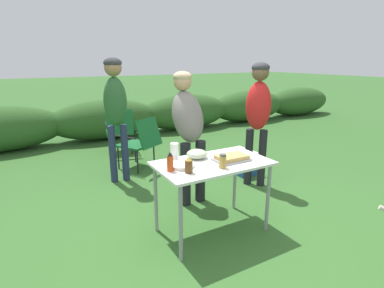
{
  "coord_description": "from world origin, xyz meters",
  "views": [
    {
      "loc": [
        -1.51,
        -2.27,
        1.69
      ],
      "look_at": [
        -0.12,
        0.19,
        0.89
      ],
      "focal_mm": 28.0,
      "sensor_mm": 36.0,
      "label": 1
    }
  ],
  "objects_px": {
    "camp_chair_green_behind_table": "(120,129)",
    "cooler_box": "(241,161)",
    "folding_table": "(213,170)",
    "standing_person_with_beanie": "(115,104)",
    "spice_jar": "(223,161)",
    "standing_person_in_gray_fleece": "(258,110)",
    "camp_chair_near_hedge": "(141,141)",
    "paper_cup_stack": "(174,152)",
    "food_tray": "(232,158)",
    "beer_bottle": "(189,165)",
    "hot_sauce_bottle": "(170,162)",
    "standing_person_in_red_jacket": "(188,124)",
    "plate_stack": "(182,165)",
    "mixing_bowl": "(197,154)"
  },
  "relations": [
    {
      "from": "standing_person_with_beanie",
      "to": "camp_chair_green_behind_table",
      "type": "bearing_deg",
      "value": 84.05
    },
    {
      "from": "paper_cup_stack",
      "to": "standing_person_in_gray_fleece",
      "type": "distance_m",
      "value": 1.55
    },
    {
      "from": "hot_sauce_bottle",
      "to": "standing_person_in_gray_fleece",
      "type": "height_order",
      "value": "standing_person_in_gray_fleece"
    },
    {
      "from": "folding_table",
      "to": "camp_chair_green_behind_table",
      "type": "relative_size",
      "value": 1.32
    },
    {
      "from": "plate_stack",
      "to": "hot_sauce_bottle",
      "type": "bearing_deg",
      "value": -160.95
    },
    {
      "from": "standing_person_in_gray_fleece",
      "to": "beer_bottle",
      "type": "bearing_deg",
      "value": -105.11
    },
    {
      "from": "standing_person_in_red_jacket",
      "to": "paper_cup_stack",
      "type": "bearing_deg",
      "value": -133.12
    },
    {
      "from": "standing_person_with_beanie",
      "to": "spice_jar",
      "type": "bearing_deg",
      "value": -66.86
    },
    {
      "from": "standing_person_with_beanie",
      "to": "camp_chair_near_hedge",
      "type": "distance_m",
      "value": 0.84
    },
    {
      "from": "camp_chair_green_behind_table",
      "to": "cooler_box",
      "type": "xyz_separation_m",
      "value": [
        1.35,
        -1.85,
        -0.3
      ]
    },
    {
      "from": "beer_bottle",
      "to": "cooler_box",
      "type": "bearing_deg",
      "value": 38.41
    },
    {
      "from": "hot_sauce_bottle",
      "to": "cooler_box",
      "type": "xyz_separation_m",
      "value": [
        1.77,
        1.19,
        -0.66
      ]
    },
    {
      "from": "spice_jar",
      "to": "folding_table",
      "type": "bearing_deg",
      "value": 86.61
    },
    {
      "from": "plate_stack",
      "to": "standing_person_in_gray_fleece",
      "type": "bearing_deg",
      "value": 24.22
    },
    {
      "from": "paper_cup_stack",
      "to": "mixing_bowl",
      "type": "bearing_deg",
      "value": -12.45
    },
    {
      "from": "paper_cup_stack",
      "to": "hot_sauce_bottle",
      "type": "distance_m",
      "value": 0.3
    },
    {
      "from": "beer_bottle",
      "to": "standing_person_in_gray_fleece",
      "type": "height_order",
      "value": "standing_person_in_gray_fleece"
    },
    {
      "from": "plate_stack",
      "to": "standing_person_in_gray_fleece",
      "type": "distance_m",
      "value": 1.65
    },
    {
      "from": "folding_table",
      "to": "food_tray",
      "type": "distance_m",
      "value": 0.22
    },
    {
      "from": "mixing_bowl",
      "to": "hot_sauce_bottle",
      "type": "relative_size",
      "value": 1.15
    },
    {
      "from": "hot_sauce_bottle",
      "to": "paper_cup_stack",
      "type": "bearing_deg",
      "value": 56.45
    },
    {
      "from": "spice_jar",
      "to": "camp_chair_green_behind_table",
      "type": "height_order",
      "value": "spice_jar"
    },
    {
      "from": "standing_person_with_beanie",
      "to": "beer_bottle",
      "type": "bearing_deg",
      "value": -76.25
    },
    {
      "from": "camp_chair_green_behind_table",
      "to": "camp_chair_near_hedge",
      "type": "bearing_deg",
      "value": -74.92
    },
    {
      "from": "mixing_bowl",
      "to": "spice_jar",
      "type": "relative_size",
      "value": 1.56
    },
    {
      "from": "hot_sauce_bottle",
      "to": "camp_chair_near_hedge",
      "type": "height_order",
      "value": "hot_sauce_bottle"
    },
    {
      "from": "food_tray",
      "to": "standing_person_with_beanie",
      "type": "bearing_deg",
      "value": 108.81
    },
    {
      "from": "camp_chair_green_behind_table",
      "to": "paper_cup_stack",
      "type": "bearing_deg",
      "value": -83.4
    },
    {
      "from": "camp_chair_green_behind_table",
      "to": "food_tray",
      "type": "bearing_deg",
      "value": -74.02
    },
    {
      "from": "cooler_box",
      "to": "camp_chair_green_behind_table",
      "type": "bearing_deg",
      "value": 34.57
    },
    {
      "from": "folding_table",
      "to": "standing_person_in_gray_fleece",
      "type": "distance_m",
      "value": 1.41
    },
    {
      "from": "spice_jar",
      "to": "standing_person_in_red_jacket",
      "type": "relative_size",
      "value": 0.08
    },
    {
      "from": "food_tray",
      "to": "plate_stack",
      "type": "xyz_separation_m",
      "value": [
        -0.51,
        0.08,
        -0.01
      ]
    },
    {
      "from": "standing_person_in_red_jacket",
      "to": "cooler_box",
      "type": "relative_size",
      "value": 3.2
    },
    {
      "from": "plate_stack",
      "to": "standing_person_in_red_jacket",
      "type": "xyz_separation_m",
      "value": [
        0.46,
        0.72,
        0.21
      ]
    },
    {
      "from": "spice_jar",
      "to": "beer_bottle",
      "type": "distance_m",
      "value": 0.33
    },
    {
      "from": "food_tray",
      "to": "spice_jar",
      "type": "distance_m",
      "value": 0.23
    },
    {
      "from": "plate_stack",
      "to": "standing_person_in_gray_fleece",
      "type": "height_order",
      "value": "standing_person_in_gray_fleece"
    },
    {
      "from": "spice_jar",
      "to": "plate_stack",
      "type": "bearing_deg",
      "value": 146.32
    },
    {
      "from": "beer_bottle",
      "to": "standing_person_in_gray_fleece",
      "type": "bearing_deg",
      "value": 28.93
    },
    {
      "from": "spice_jar",
      "to": "camp_chair_near_hedge",
      "type": "distance_m",
      "value": 2.26
    },
    {
      "from": "standing_person_in_red_jacket",
      "to": "standing_person_in_gray_fleece",
      "type": "bearing_deg",
      "value": -5.97
    },
    {
      "from": "standing_person_with_beanie",
      "to": "camp_chair_near_hedge",
      "type": "relative_size",
      "value": 2.06
    },
    {
      "from": "plate_stack",
      "to": "camp_chair_green_behind_table",
      "type": "bearing_deg",
      "value": 84.7
    },
    {
      "from": "folding_table",
      "to": "standing_person_with_beanie",
      "type": "bearing_deg",
      "value": 103.83
    },
    {
      "from": "mixing_bowl",
      "to": "camp_chair_green_behind_table",
      "type": "height_order",
      "value": "camp_chair_green_behind_table"
    },
    {
      "from": "paper_cup_stack",
      "to": "standing_person_in_gray_fleece",
      "type": "bearing_deg",
      "value": 17.81
    },
    {
      "from": "food_tray",
      "to": "hot_sauce_bottle",
      "type": "xyz_separation_m",
      "value": [
        -0.64,
        0.04,
        0.06
      ]
    },
    {
      "from": "paper_cup_stack",
      "to": "camp_chair_near_hedge",
      "type": "distance_m",
      "value": 1.89
    },
    {
      "from": "spice_jar",
      "to": "standing_person_in_gray_fleece",
      "type": "xyz_separation_m",
      "value": [
        1.17,
        0.87,
        0.25
      ]
    }
  ]
}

